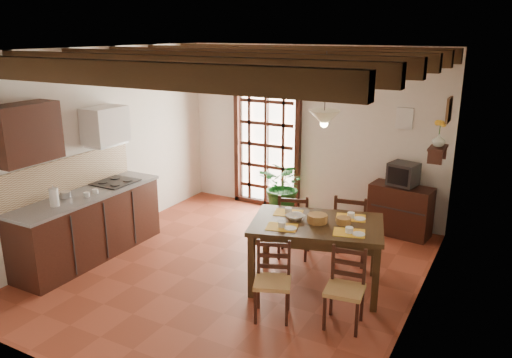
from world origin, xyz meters
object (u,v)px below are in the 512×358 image
Objects in this scene: chair_far_left at (294,236)px; potted_plant at (285,189)px; pendant_lamp at (324,117)px; crt_tv at (403,174)px; dining_table at (317,231)px; chair_far_right at (350,240)px; chair_near_right at (344,303)px; chair_near_left at (272,294)px; sideboard at (400,210)px; kitchen_counter at (89,224)px.

potted_plant reaches higher than chair_far_left.
chair_far_left is at bearing 136.72° from pendant_lamp.
crt_tv is 0.55× the size of pendant_lamp.
dining_table is 3.78× the size of crt_tv.
chair_far_right is 1.94m from pendant_lamp.
chair_near_right is at bearing 115.09° from chair_far_left.
potted_plant is at bearing 109.72° from dining_table.
dining_table is 2.15m from potted_plant.
crt_tv is 0.21× the size of potted_plant.
crt_tv reaches higher than chair_far_right.
chair_near_left is 1.57m from chair_far_left.
sideboard is at bearing 75.62° from pendant_lamp.
chair_near_left is 3.06m from sideboard.
dining_table is at bearing 57.70° from chair_near_left.
chair_far_left is at bearing -58.64° from potted_plant.
kitchen_counter is 2.67× the size of chair_near_left.
pendant_lamp reaches higher than chair_far_right.
dining_table is 1.36m from pendant_lamp.
chair_near_left is 2.84m from potted_plant.
crt_tv reaches higher than chair_far_left.
dining_table is at bearing -90.79° from crt_tv.
chair_far_right is 2.10× the size of crt_tv.
potted_plant is at bearing -75.54° from chair_far_left.
crt_tv is at bearing 60.31° from dining_table.
potted_plant is (-1.40, 0.88, 0.27)m from chair_far_right.
chair_far_left is 1.10× the size of pendant_lamp.
dining_table is 2.21m from sideboard.
potted_plant is at bearing 53.77° from kitchen_counter.
crt_tv reaches higher than chair_near_left.
potted_plant is at bearing 127.26° from pendant_lamp.
pendant_lamp reaches higher than dining_table.
sideboard is at bearing 84.07° from chair_near_right.
potted_plant is at bearing 90.67° from chair_near_left.
dining_table is at bearing 70.69° from chair_far_right.
chair_near_left is at bearing -99.11° from pendant_lamp.
pendant_lamp is at bearing 14.77° from kitchen_counter.
potted_plant is (-0.67, 1.09, 0.28)m from chair_far_left.
dining_table is 1.80× the size of chair_far_right.
potted_plant is at bearing -160.93° from sideboard.
chair_far_left is at bearing 124.66° from chair_near_right.
chair_far_left is at bearing 83.71° from chair_near_left.
chair_far_right is (3.19, 1.56, -0.17)m from kitchen_counter.
chair_far_right reaches higher than chair_near_right.
chair_near_left is 2.06m from pendant_lamp.
chair_far_right reaches higher than chair_far_left.
crt_tv is (0.37, 1.26, 0.66)m from chair_far_right.
chair_near_right is at bearing -75.63° from crt_tv.
chair_far_left is 1.84m from sideboard.
chair_near_left is at bearing -89.75° from crt_tv.
chair_far_left is (-0.43, 1.51, 0.03)m from chair_near_left.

